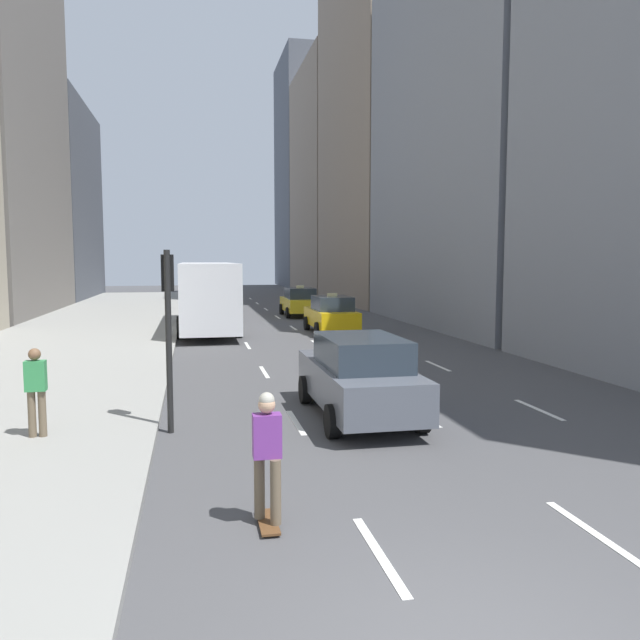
% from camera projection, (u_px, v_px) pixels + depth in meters
% --- Properties ---
extents(sidewalk_left, '(8.00, 66.00, 0.15)m').
position_uv_depth(sidewalk_left, '(95.00, 329.00, 30.27)').
color(sidewalk_left, gray).
rests_on(sidewalk_left, ground).
extents(lane_markings, '(5.72, 56.00, 0.01)m').
position_uv_depth(lane_markings, '(304.00, 335.00, 28.27)').
color(lane_markings, white).
rests_on(lane_markings, ground).
extents(building_row_right, '(6.00, 82.77, 36.87)m').
position_uv_depth(building_row_right, '(369.00, 135.00, 50.83)').
color(building_row_right, gray).
rests_on(building_row_right, ground).
extents(taxi_lead, '(2.02, 4.40, 1.87)m').
position_uv_depth(taxi_lead, '(300.00, 302.00, 37.61)').
color(taxi_lead, yellow).
rests_on(taxi_lead, ground).
extents(taxi_second, '(2.02, 4.40, 1.87)m').
position_uv_depth(taxi_second, '(331.00, 314.00, 28.98)').
color(taxi_second, yellow).
rests_on(taxi_second, ground).
extents(sedan_black_near, '(2.02, 4.80, 1.79)m').
position_uv_depth(sedan_black_near, '(359.00, 376.00, 13.42)').
color(sedan_black_near, '#565B66').
rests_on(sedan_black_near, ground).
extents(city_bus, '(2.80, 11.61, 3.25)m').
position_uv_depth(city_bus, '(207.00, 293.00, 30.12)').
color(city_bus, silver).
rests_on(city_bus, ground).
extents(skateboarder, '(0.36, 0.80, 1.75)m').
position_uv_depth(skateboarder, '(267.00, 453.00, 7.92)').
color(skateboarder, brown).
rests_on(skateboarder, ground).
extents(pedestrian_mid_block, '(0.36, 0.22, 1.65)m').
position_uv_depth(pedestrian_mid_block, '(36.00, 388.00, 11.43)').
color(pedestrian_mid_block, brown).
rests_on(pedestrian_mid_block, sidewalk_left).
extents(traffic_light_pole, '(0.24, 0.42, 3.60)m').
position_uv_depth(traffic_light_pole, '(168.00, 311.00, 12.17)').
color(traffic_light_pole, black).
rests_on(traffic_light_pole, ground).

